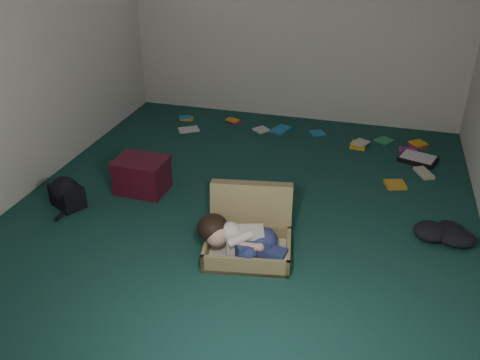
% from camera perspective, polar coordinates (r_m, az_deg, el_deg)
% --- Properties ---
extents(floor, '(4.50, 4.50, 0.00)m').
position_cam_1_polar(floor, '(4.53, 0.51, -3.01)').
color(floor, '#153D36').
rests_on(floor, ground).
extents(wall_back, '(4.50, 0.00, 4.50)m').
position_cam_1_polar(wall_back, '(6.15, 6.39, 18.41)').
color(wall_back, silver).
rests_on(wall_back, ground).
extents(wall_front, '(4.50, 0.00, 4.50)m').
position_cam_1_polar(wall_front, '(2.09, -15.85, -3.78)').
color(wall_front, silver).
rests_on(wall_front, ground).
extents(wall_left, '(0.00, 4.50, 4.50)m').
position_cam_1_polar(wall_left, '(4.90, -23.30, 13.71)').
color(wall_left, silver).
rests_on(wall_left, ground).
extents(suitcase, '(0.74, 0.73, 0.48)m').
position_cam_1_polar(suitcase, '(3.95, 1.03, -5.82)').
color(suitcase, olive).
rests_on(suitcase, floor).
extents(person, '(0.72, 0.35, 0.29)m').
position_cam_1_polar(person, '(3.80, 0.14, -6.65)').
color(person, silver).
rests_on(person, suitcase).
extents(maroon_bin, '(0.48, 0.38, 0.32)m').
position_cam_1_polar(maroon_bin, '(4.79, -10.95, 0.55)').
color(maroon_bin, '#460E1C').
rests_on(maroon_bin, floor).
extents(backpack, '(0.46, 0.43, 0.22)m').
position_cam_1_polar(backpack, '(4.74, -18.84, -1.61)').
color(backpack, black).
rests_on(backpack, floor).
extents(clothing_pile, '(0.50, 0.46, 0.13)m').
position_cam_1_polar(clothing_pile, '(4.42, 21.47, -5.20)').
color(clothing_pile, black).
rests_on(clothing_pile, floor).
extents(paper_tray, '(0.43, 0.37, 0.05)m').
position_cam_1_polar(paper_tray, '(5.64, 19.35, 2.28)').
color(paper_tray, black).
rests_on(paper_tray, floor).
extents(book_scatter, '(2.98, 1.37, 0.02)m').
position_cam_1_polar(book_scatter, '(5.84, 8.52, 4.40)').
color(book_scatter, gold).
rests_on(book_scatter, floor).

